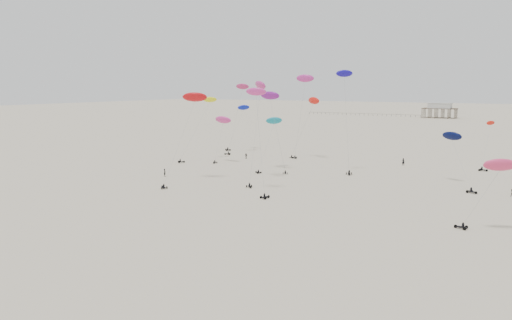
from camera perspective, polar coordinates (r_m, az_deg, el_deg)
The scene contains 21 objects.
ground_plane at distance 199.51m, azimuth 16.01°, elevation 2.16°, with size 900.00×900.00×0.00m, color beige.
pavilion_main at distance 347.97m, azimuth 20.24°, elevation 5.23°, with size 21.00×13.00×9.80m.
pier_fence at distance 360.15m, azimuth 12.00°, elevation 5.11°, with size 80.20×0.20×1.50m.
rig_0 at distance 121.76m, azimuth 10.23°, elevation 6.19°, with size 6.65×7.57×24.82m.
rig_1 at distance 96.84m, azimuth 0.29°, elevation 4.71°, with size 8.44×8.35×20.86m.
rig_2 at distance 126.29m, azimuth 1.78°, elevation 3.59°, with size 4.29×13.02×14.63m.
rig_3 at distance 114.09m, azimuth 21.94°, elevation 1.26°, with size 9.59×13.83×14.84m.
rig_4 at distance 141.98m, azimuth -6.29°, elevation 4.76°, with size 5.27×14.30×19.35m.
rig_5 at distance 136.59m, azimuth -3.87°, elevation 4.18°, with size 5.71×5.73×13.02m.
rig_6 at distance 143.62m, azimuth 6.27°, elevation 5.90°, with size 9.48×4.39×17.86m.
rig_7 at distance 160.34m, azimuth -2.07°, elevation 4.40°, with size 8.22×5.27×15.04m.
rig_8 at distance 79.34m, azimuth 25.46°, elevation -1.69°, with size 8.07×4.22×10.90m.
rig_9 at distance 139.96m, azimuth 24.81°, elevation 1.14°, with size 2.61×15.51×16.37m.
rig_11 at distance 161.68m, azimuth -1.84°, elevation 7.12°, with size 6.27×15.58×23.56m.
rig_12 at distance 110.63m, azimuth 0.34°, elevation 7.13°, with size 7.09×14.13×23.07m.
rig_13 at distance 123.06m, azimuth 1.79°, elevation 6.49°, with size 9.62×5.81×19.90m.
rig_14 at distance 144.62m, azimuth 5.50°, elevation 8.24°, with size 5.44×4.71×24.28m.
rig_15 at distance 110.33m, azimuth -7.42°, elevation 6.00°, with size 6.13×15.04×20.94m.
spectator_0 at distance 117.94m, azimuth -10.37°, elevation -1.85°, with size 0.77×0.53×2.12m, color black.
spectator_2 at distance 144.11m, azimuth -1.15°, elevation 0.16°, with size 1.14×0.61×1.93m, color black.
spectator_3 at distance 137.49m, azimuth 16.46°, elevation -0.60°, with size 0.83×0.57×2.29m, color black.
Camera 1 is at (45.68, 6.92, 20.92)m, focal length 35.00 mm.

